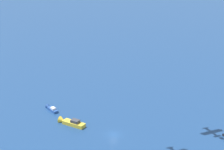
{
  "coord_description": "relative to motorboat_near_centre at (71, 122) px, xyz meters",
  "views": [
    {
      "loc": [
        -105.02,
        -79.91,
        71.13
      ],
      "look_at": [
        0.53,
        1.08,
        20.12
      ],
      "focal_mm": 74.14,
      "sensor_mm": 36.0,
      "label": 1
    }
  ],
  "objects": [
    {
      "name": "ground_plane",
      "position": [
        3.22,
        -15.77,
        -0.77
      ],
      "size": [
        2000.0,
        2000.0,
        0.0
      ],
      "primitive_type": "plane",
      "color": "navy"
    },
    {
      "name": "motorboat_near_centre",
      "position": [
        0.0,
        0.0,
        0.0
      ],
      "size": [
        3.59,
        10.07,
        2.86
      ],
      "color": "gold",
      "rests_on": "ground_plane"
    },
    {
      "name": "motorboat_outer_ring_a",
      "position": [
        4.24,
        13.12,
        -0.26
      ],
      "size": [
        3.44,
        6.76,
        1.9
      ],
      "color": "#23478C",
      "rests_on": "ground_plane"
    }
  ]
}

